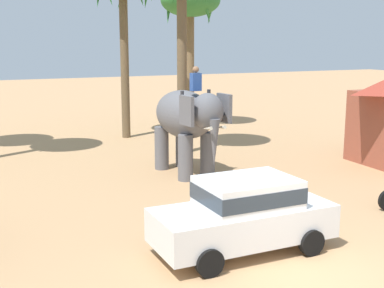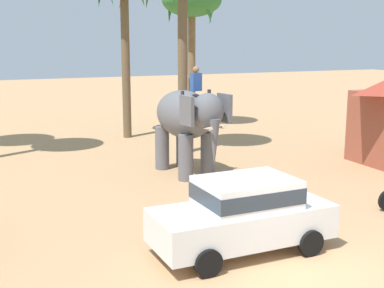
# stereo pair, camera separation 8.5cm
# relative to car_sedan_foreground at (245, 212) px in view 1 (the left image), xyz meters

# --- Properties ---
(ground_plane) EXTENTS (120.00, 120.00, 0.00)m
(ground_plane) POSITION_rel_car_sedan_foreground_xyz_m (0.47, -1.51, -0.93)
(ground_plane) COLOR tan
(car_sedan_foreground) EXTENTS (4.11, 1.90, 1.70)m
(car_sedan_foreground) POSITION_rel_car_sedan_foreground_xyz_m (0.00, 0.00, 0.00)
(car_sedan_foreground) COLOR white
(car_sedan_foreground) RESTS_ON ground
(elephant_with_mahout) EXTENTS (1.81, 3.93, 3.88)m
(elephant_with_mahout) POSITION_rel_car_sedan_foreground_xyz_m (1.74, 6.82, 1.06)
(elephant_with_mahout) COLOR slate
(elephant_with_mahout) RESTS_ON ground
(palm_tree_near_hut) EXTENTS (3.20, 3.20, 7.78)m
(palm_tree_near_hut) POSITION_rel_car_sedan_foreground_xyz_m (6.25, 16.14, 5.73)
(palm_tree_near_hut) COLOR brown
(palm_tree_near_hut) RESTS_ON ground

